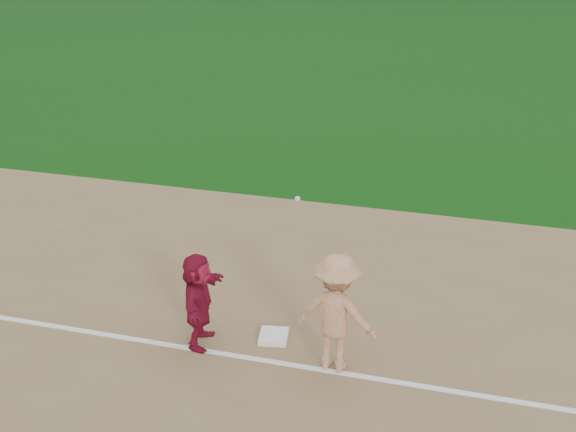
# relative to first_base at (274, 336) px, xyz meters

# --- Properties ---
(ground) EXTENTS (160.00, 160.00, 0.00)m
(ground) POSITION_rel_first_base_xyz_m (-0.24, 0.23, -0.07)
(ground) COLOR #0E400C
(ground) RESTS_ON ground
(foul_line) EXTENTS (60.00, 0.10, 0.01)m
(foul_line) POSITION_rel_first_base_xyz_m (-0.24, -0.57, -0.04)
(foul_line) COLOR white
(foul_line) RESTS_ON infield_dirt
(first_base) EXTENTS (0.48, 0.48, 0.10)m
(first_base) POSITION_rel_first_base_xyz_m (0.00, 0.00, 0.00)
(first_base) COLOR white
(first_base) RESTS_ON infield_dirt
(base_runner) EXTENTS (0.58, 1.44, 1.52)m
(base_runner) POSITION_rel_first_base_xyz_m (-1.04, -0.38, 0.71)
(base_runner) COLOR maroon
(base_runner) RESTS_ON infield_dirt
(first_base_play) EXTENTS (1.36, 0.96, 2.41)m
(first_base_play) POSITION_rel_first_base_xyz_m (1.04, -0.43, 0.86)
(first_base_play) COLOR #AFAFB1
(first_base_play) RESTS_ON infield_dirt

